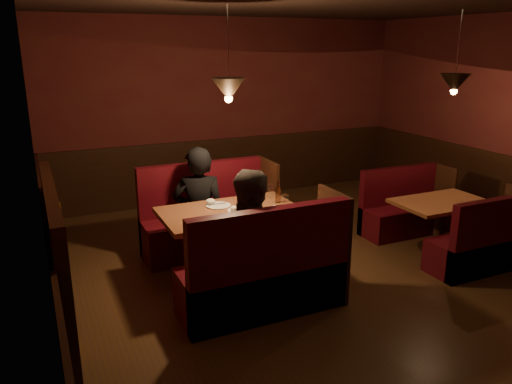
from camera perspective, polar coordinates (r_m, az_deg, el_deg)
name	(u,v)px	position (r m, az deg, el deg)	size (l,w,h in m)	color
room	(331,190)	(5.15, 8.59, 0.26)	(6.02, 7.02, 2.92)	#55371B
main_table	(232,226)	(5.37, -2.76, -3.88)	(1.47, 0.89, 1.03)	brown
main_bench_far	(208,224)	(6.20, -5.47, -3.63)	(1.61, 0.58, 1.10)	#3A0C14
main_bench_near	(267,279)	(4.78, 1.24, -9.89)	(1.61, 0.58, 1.10)	#3A0C14
second_table	(440,214)	(6.57, 20.31, -2.33)	(1.13, 0.72, 0.64)	brown
second_bench_far	(404,212)	(7.11, 16.53, -2.18)	(1.25, 0.47, 0.89)	#3A0C14
second_bench_near	(484,247)	(6.22, 24.64, -5.70)	(1.25, 0.47, 0.89)	#3A0C14
diner_a	(199,189)	(5.83, -6.56, 0.29)	(0.63, 0.41, 1.72)	black
diner_b	(255,222)	(4.74, -0.07, -3.47)	(0.83, 0.65, 1.71)	#38312D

